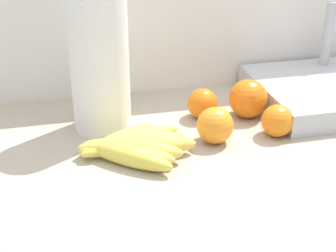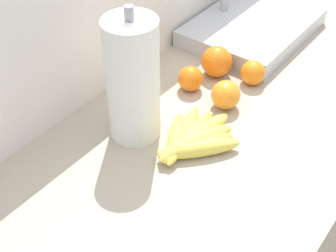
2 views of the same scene
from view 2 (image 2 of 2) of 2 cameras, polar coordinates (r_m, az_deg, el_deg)
counter at (r=1.52m, az=8.29°, el=-10.43°), size 1.87×0.64×0.92m
wall_back at (r=1.52m, az=-2.33°, el=0.23°), size 2.27×0.06×1.30m
banana_bunch at (r=1.03m, az=2.89°, el=-1.73°), size 0.22×0.19×0.04m
orange_front at (r=1.14m, az=7.10°, el=3.80°), size 0.07×0.07×0.07m
orange_back_right at (r=1.25m, az=5.99°, el=7.86°), size 0.08×0.08×0.08m
orange_right at (r=1.23m, az=10.37°, el=6.44°), size 0.06×0.06×0.06m
orange_back_left at (r=1.19m, az=2.77°, el=5.82°), size 0.07×0.07×0.07m
paper_towel_roll at (r=0.99m, az=-4.32°, el=5.55°), size 0.12×0.12×0.31m
sink_basin at (r=1.46m, az=10.27°, el=11.90°), size 0.40×0.30×0.20m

